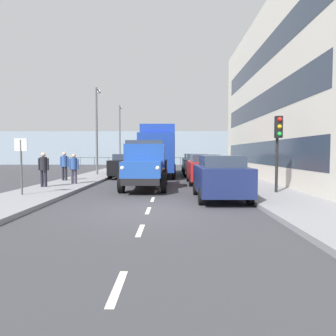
# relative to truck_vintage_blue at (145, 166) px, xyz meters

# --- Properties ---
(ground_plane) EXTENTS (80.00, 80.00, 0.00)m
(ground_plane) POSITION_rel_truck_vintage_blue_xyz_m (-0.58, -6.02, -1.18)
(ground_plane) COLOR #38383D
(sidewalk_left) EXTENTS (2.77, 41.98, 0.15)m
(sidewalk_left) POSITION_rel_truck_vintage_blue_xyz_m (-5.54, -6.02, -1.10)
(sidewalk_left) COLOR gray
(sidewalk_left) RESTS_ON ground_plane
(sidewalk_right) EXTENTS (2.77, 41.98, 0.15)m
(sidewalk_right) POSITION_rel_truck_vintage_blue_xyz_m (4.39, -6.02, -1.10)
(sidewalk_right) COLOR gray
(sidewalk_right) RESTS_ON ground_plane
(road_centreline_markings) EXTENTS (0.12, 37.11, 0.01)m
(road_centreline_markings) POSITION_rel_truck_vintage_blue_xyz_m (-0.58, -4.74, -1.17)
(road_centreline_markings) COLOR silver
(road_centreline_markings) RESTS_ON ground_plane
(building_terrace) EXTENTS (6.84, 20.52, 10.80)m
(building_terrace) POSITION_rel_truck_vintage_blue_xyz_m (-10.33, -4.60, 4.22)
(building_terrace) COLOR beige
(building_terrace) RESTS_ON ground_plane
(sea_horizon) EXTENTS (80.00, 0.80, 5.00)m
(sea_horizon) POSITION_rel_truck_vintage_blue_xyz_m (-0.58, -30.01, 1.32)
(sea_horizon) COLOR #8C9EAD
(sea_horizon) RESTS_ON ground_plane
(seawall_railing) EXTENTS (28.08, 0.08, 1.20)m
(seawall_railing) POSITION_rel_truck_vintage_blue_xyz_m (-0.58, -26.41, -0.26)
(seawall_railing) COLOR #4C5156
(seawall_railing) RESTS_ON ground_plane
(truck_vintage_blue) EXTENTS (2.17, 5.64, 2.43)m
(truck_vintage_blue) POSITION_rel_truck_vintage_blue_xyz_m (0.00, 0.00, 0.00)
(truck_vintage_blue) COLOR black
(truck_vintage_blue) RESTS_ON ground_plane
(lorry_cargo_blue) EXTENTS (2.58, 8.20, 3.87)m
(lorry_cargo_blue) POSITION_rel_truck_vintage_blue_xyz_m (-0.31, -8.22, 0.90)
(lorry_cargo_blue) COLOR #193899
(lorry_cargo_blue) RESTS_ON ground_plane
(car_navy_kerbside_near) EXTENTS (1.89, 3.98, 1.72)m
(car_navy_kerbside_near) POSITION_rel_truck_vintage_blue_xyz_m (-3.21, 3.13, -0.28)
(car_navy_kerbside_near) COLOR navy
(car_navy_kerbside_near) RESTS_ON ground_plane
(car_red_kerbside_1) EXTENTS (1.87, 4.18, 1.72)m
(car_red_kerbside_1) POSITION_rel_truck_vintage_blue_xyz_m (-3.21, -2.64, -0.28)
(car_red_kerbside_1) COLOR #B21E1E
(car_red_kerbside_1) RESTS_ON ground_plane
(car_grey_kerbside_2) EXTENTS (1.92, 3.84, 1.72)m
(car_grey_kerbside_2) POSITION_rel_truck_vintage_blue_xyz_m (-3.21, -8.12, -0.28)
(car_grey_kerbside_2) COLOR slate
(car_grey_kerbside_2) RESTS_ON ground_plane
(car_teal_kerbside_3) EXTENTS (1.79, 3.81, 1.72)m
(car_teal_kerbside_3) POSITION_rel_truck_vintage_blue_xyz_m (-3.21, -12.87, -0.29)
(car_teal_kerbside_3) COLOR #1E6670
(car_teal_kerbside_3) RESTS_ON ground_plane
(car_black_oppositeside_0) EXTENTS (1.87, 4.09, 1.72)m
(car_black_oppositeside_0) POSITION_rel_truck_vintage_blue_xyz_m (2.06, -6.72, -0.28)
(car_black_oppositeside_0) COLOR black
(car_black_oppositeside_0) RESTS_ON ground_plane
(car_maroon_oppositeside_1) EXTENTS (1.93, 4.07, 1.72)m
(car_maroon_oppositeside_1) POSITION_rel_truck_vintage_blue_xyz_m (2.06, -12.46, -0.28)
(car_maroon_oppositeside_1) COLOR maroon
(car_maroon_oppositeside_1) RESTS_ON ground_plane
(pedestrian_strolling) EXTENTS (0.53, 0.34, 1.69)m
(pedestrian_strolling) POSITION_rel_truck_vintage_blue_xyz_m (4.97, 0.23, -0.03)
(pedestrian_strolling) COLOR black
(pedestrian_strolling) RESTS_ON sidewalk_right
(pedestrian_couple_a) EXTENTS (0.53, 0.34, 1.61)m
(pedestrian_couple_a) POSITION_rel_truck_vintage_blue_xyz_m (3.98, -1.29, -0.09)
(pedestrian_couple_a) COLOR #383342
(pedestrian_couple_a) RESTS_ON sidewalk_right
(pedestrian_by_lamp) EXTENTS (0.53, 0.34, 1.71)m
(pedestrian_by_lamp) POSITION_rel_truck_vintage_blue_xyz_m (5.16, -3.13, -0.02)
(pedestrian_by_lamp) COLOR black
(pedestrian_by_lamp) RESTS_ON sidewalk_right
(traffic_light_near) EXTENTS (0.28, 0.41, 3.20)m
(traffic_light_near) POSITION_rel_truck_vintage_blue_xyz_m (-5.77, 2.19, 1.29)
(traffic_light_near) COLOR black
(traffic_light_near) RESTS_ON sidewalk_left
(lamp_post_promenade) EXTENTS (0.32, 1.14, 6.67)m
(lamp_post_promenade) POSITION_rel_truck_vintage_blue_xyz_m (4.45, -8.30, 2.93)
(lamp_post_promenade) COLOR #59595B
(lamp_post_promenade) RESTS_ON sidewalk_right
(lamp_post_far) EXTENTS (0.32, 1.14, 6.84)m
(lamp_post_far) POSITION_rel_truck_vintage_blue_xyz_m (4.34, -17.91, 3.02)
(lamp_post_far) COLOR #59595B
(lamp_post_far) RESTS_ON sidewalk_right
(street_sign) EXTENTS (0.50, 0.07, 2.25)m
(street_sign) POSITION_rel_truck_vintage_blue_xyz_m (4.67, 2.96, 0.50)
(street_sign) COLOR #4C4C4C
(street_sign) RESTS_ON sidewalk_right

